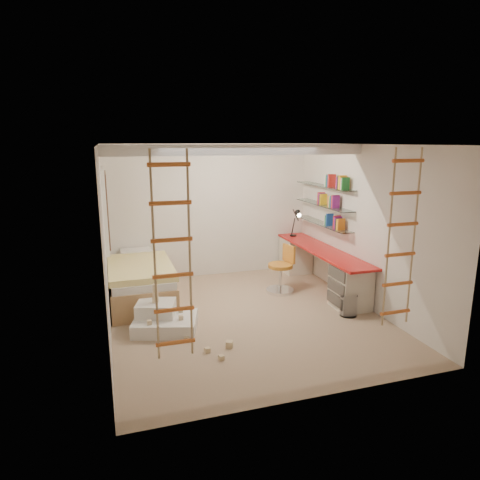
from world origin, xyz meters
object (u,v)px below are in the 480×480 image
object	(u,v)px
desk	(320,267)
play_platform	(163,319)
bed	(140,281)
swivel_chair	(281,275)

from	to	relation	value
desk	play_platform	distance (m)	3.15
bed	desk	bearing A→B (deg)	-6.49
swivel_chair	bed	bearing A→B (deg)	171.85
bed	swivel_chair	world-z (taller)	swivel_chair
desk	bed	size ratio (longest dim) A/B	1.40
swivel_chair	play_platform	world-z (taller)	swivel_chair
desk	bed	bearing A→B (deg)	173.51
desk	play_platform	bearing A→B (deg)	-162.65
bed	swivel_chair	size ratio (longest dim) A/B	2.36
desk	play_platform	world-z (taller)	desk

